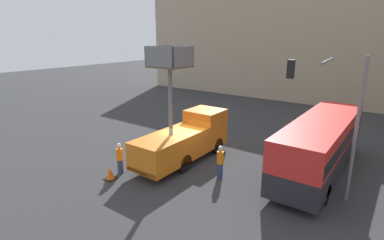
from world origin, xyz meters
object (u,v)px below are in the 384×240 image
Objects in this scene: city_bus at (321,142)px; road_worker_directing at (220,162)px; utility_truck at (185,137)px; traffic_cone_near_truck at (110,174)px; traffic_light_pole at (334,105)px; road_worker_near_truck at (120,158)px.

city_bus reaches higher than road_worker_directing.
city_bus is at bearing 22.97° from utility_truck.
traffic_light_pole is at bearing 28.15° from traffic_cone_near_truck.
traffic_light_pole is 9.84× the size of traffic_cone_near_truck.
road_worker_directing is (3.07, -0.84, -0.60)m from utility_truck.
city_bus is 14.90× the size of traffic_cone_near_truck.
traffic_light_pole is 11.59m from road_worker_near_truck.
traffic_light_pole is at bearing -102.14° from road_worker_directing.
utility_truck is at bearing 45.12° from road_worker_directing.
road_worker_near_truck is at bearing 90.62° from road_worker_directing.
traffic_cone_near_truck is at bearing -151.85° from traffic_light_pole.
road_worker_directing reaches higher than road_worker_near_truck.
traffic_light_pole reaches higher than road_worker_directing.
road_worker_near_truck is (-1.88, -3.72, -0.64)m from utility_truck.
traffic_cone_near_truck is (-9.09, -7.67, -1.55)m from city_bus.
utility_truck is 8.73m from traffic_light_pole.
utility_truck is 0.70× the size of city_bus.
road_worker_directing is (-5.08, -1.59, -3.62)m from traffic_light_pole.
utility_truck is at bearing 130.95° from road_worker_near_truck.
road_worker_near_truck is at bearing -155.99° from traffic_light_pole.
utility_truck is 10.39× the size of traffic_cone_near_truck.
road_worker_directing is (4.96, 2.88, 0.05)m from road_worker_near_truck.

